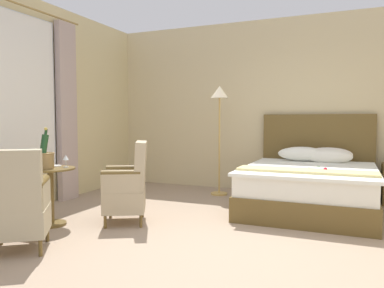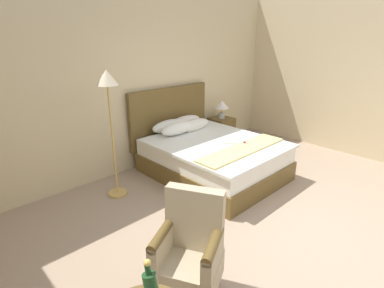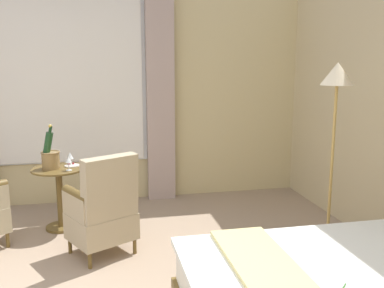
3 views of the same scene
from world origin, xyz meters
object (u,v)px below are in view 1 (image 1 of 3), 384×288
wine_glass_near_bucket (66,158)px  armchair_facing_bed (17,205)px  bed (310,183)px  side_table_round (51,190)px  snack_plate (54,166)px  champagne_bucket (45,157)px  wine_glass_near_edge (50,158)px  floor_lamp_brass (219,107)px  armchair_by_window (129,186)px

wine_glass_near_bucket → armchair_facing_bed: armchair_facing_bed is taller
bed → side_table_round: bearing=-142.9°
bed → side_table_round: bed is taller
wine_glass_near_bucket → snack_plate: bearing=174.6°
champagne_bucket → wine_glass_near_bucket: champagne_bucket is taller
side_table_round → wine_glass_near_edge: size_ratio=4.67×
floor_lamp_brass → wine_glass_near_bucket: 2.73m
wine_glass_near_bucket → snack_plate: size_ratio=0.91×
bed → champagne_bucket: size_ratio=4.56×
snack_plate → armchair_facing_bed: 1.09m
wine_glass_near_edge → snack_plate: 0.11m
side_table_round → champagne_bucket: size_ratio=1.43×
floor_lamp_brass → armchair_by_window: bearing=-102.7°
floor_lamp_brass → armchair_facing_bed: 3.60m
wine_glass_near_edge → snack_plate: size_ratio=0.90×
armchair_by_window → side_table_round: bearing=-149.5°
floor_lamp_brass → armchair_by_window: floor_lamp_brass is taller
snack_plate → wine_glass_near_edge: bearing=-157.6°
floor_lamp_brass → side_table_round: bearing=-116.4°
armchair_facing_bed → champagne_bucket: bearing=116.9°
champagne_bucket → snack_plate: size_ratio=2.96×
floor_lamp_brass → champagne_bucket: floor_lamp_brass is taller
side_table_round → wine_glass_near_edge: (-0.12, 0.12, 0.37)m
armchair_by_window → wine_glass_near_edge: bearing=-159.2°
wine_glass_near_bucket → snack_plate: wine_glass_near_bucket is taller
champagne_bucket → wine_glass_near_bucket: bearing=57.0°
wine_glass_near_edge → snack_plate: bearing=22.4°
wine_glass_near_bucket → armchair_by_window: (0.66, 0.34, -0.35)m
floor_lamp_brass → wine_glass_near_bucket: size_ratio=12.23×
side_table_round → floor_lamp_brass: bearing=63.6°
wine_glass_near_edge → armchair_by_window: size_ratio=0.15×
champagne_bucket → wine_glass_near_bucket: size_ratio=3.24×
side_table_round → snack_plate: bearing=116.0°
floor_lamp_brass → wine_glass_near_bucket: bearing=-115.1°
side_table_round → wine_glass_near_bucket: 0.42m
champagne_bucket → wine_glass_near_edge: size_ratio=3.28×
wine_glass_near_bucket → armchair_by_window: armchair_by_window is taller
floor_lamp_brass → snack_plate: size_ratio=11.15×
side_table_round → wine_glass_near_bucket: size_ratio=4.63×
side_table_round → champagne_bucket: 0.41m
snack_plate → armchair_by_window: bearing=20.7°
armchair_facing_bed → floor_lamp_brass: bearing=75.5°
floor_lamp_brass → armchair_facing_bed: floor_lamp_brass is taller
side_table_round → bed: bearing=37.1°
side_table_round → snack_plate: snack_plate is taller
bed → champagne_bucket: (-2.76, -2.16, 0.46)m
armchair_by_window → armchair_facing_bed: 1.35m
wine_glass_near_bucket → snack_plate: 0.22m
bed → floor_lamp_brass: 1.92m
bed → floor_lamp_brass: (-1.51, 0.44, 1.11)m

